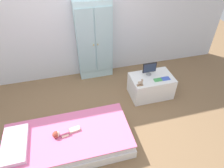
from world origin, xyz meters
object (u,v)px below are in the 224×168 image
wardrobe (94,42)px  book_green (158,80)px  rocking_horse_toy (141,82)px  tv_monitor (150,68)px  book_blue (166,79)px  tv_stand (151,86)px  doll (61,133)px  bed (69,141)px

wardrobe → book_green: bearing=-47.1°
rocking_horse_toy → tv_monitor: bearing=44.2°
wardrobe → rocking_horse_toy: wardrobe is taller
rocking_horse_toy → book_blue: 0.50m
book_green → book_blue: 0.15m
tv_stand → tv_monitor: size_ratio=3.05×
doll → bed: bearing=-16.7°
bed → book_blue: size_ratio=12.16×
doll → rocking_horse_toy: rocking_horse_toy is taller
doll → tv_monitor: 1.86m
wardrobe → book_green: wardrobe is taller
tv_monitor → rocking_horse_toy: size_ratio=1.96×
bed → rocking_horse_toy: (1.31, 0.61, 0.34)m
doll → tv_monitor: tv_monitor is taller
bed → book_blue: book_blue is taller
book_blue → wardrobe: bearing=137.2°
doll → rocking_horse_toy: 1.52m
bed → tv_stand: 1.78m
doll → book_blue: size_ratio=2.67×
bed → tv_stand: (1.60, 0.77, 0.08)m
rocking_horse_toy → book_green: (0.35, 0.05, -0.05)m
bed → wardrobe: size_ratio=1.13×
wardrobe → book_green: size_ratio=11.23×
book_green → wardrobe: bearing=132.9°
wardrobe → book_blue: 1.52m
bed → tv_stand: size_ratio=2.33×
tv_monitor → book_blue: (0.24, -0.20, -0.14)m
book_green → book_blue: (0.15, 0.00, -0.00)m
tv_monitor → rocking_horse_toy: tv_monitor is taller
doll → wardrobe: wardrobe is taller
bed → rocking_horse_toy: bearing=24.8°
wardrobe → tv_monitor: 1.18m
tv_monitor → rocking_horse_toy: bearing=-135.8°
doll → tv_stand: size_ratio=0.51×
rocking_horse_toy → book_blue: size_ratio=0.87×
book_blue → doll: bearing=-161.5°
bed → wardrobe: 1.93m
tv_stand → book_green: book_green is taller
tv_monitor → book_blue: bearing=-38.9°
doll → book_blue: book_blue is taller
bed → rocking_horse_toy: 1.49m
wardrobe → tv_stand: wardrobe is taller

